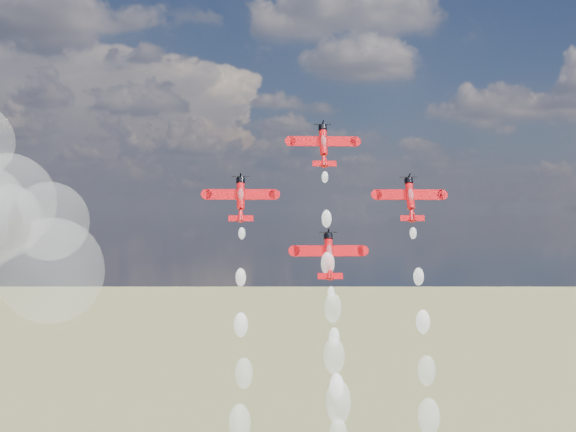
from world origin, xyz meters
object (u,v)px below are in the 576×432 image
(plane_lead, at_px, (323,144))
(plane_right, at_px, (410,198))
(plane_slot, at_px, (329,255))
(plane_left, at_px, (241,198))

(plane_lead, bearing_deg, plane_right, -14.78)
(plane_lead, height_order, plane_right, plane_lead)
(plane_lead, distance_m, plane_slot, 18.74)
(plane_left, xyz_separation_m, plane_slot, (13.39, -3.53, -8.68))
(plane_left, height_order, plane_slot, plane_left)
(plane_lead, xyz_separation_m, plane_right, (13.39, -3.53, -8.68))
(plane_lead, height_order, plane_slot, plane_lead)
(plane_left, distance_m, plane_slot, 16.34)
(plane_right, relative_size, plane_slot, 1.00)
(plane_left, distance_m, plane_right, 26.78)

